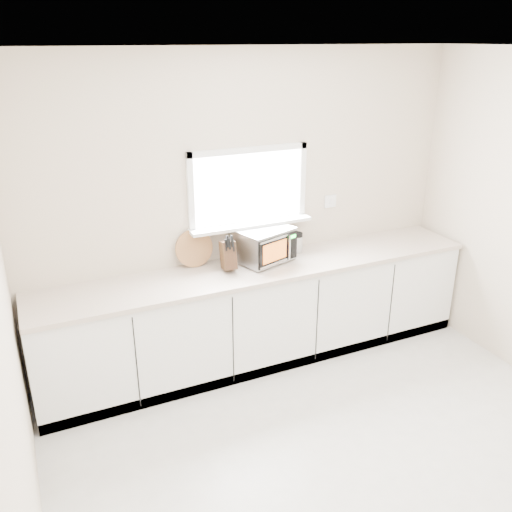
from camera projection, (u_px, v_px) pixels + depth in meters
ground at (370, 484)px, 3.60m from camera, size 4.00×4.00×0.00m
back_wall at (248, 208)px, 4.77m from camera, size 4.00×0.17×2.70m
cabinets at (262, 315)px, 4.86m from camera, size 3.92×0.60×0.88m
countertop at (262, 268)px, 4.68m from camera, size 3.92×0.64×0.04m
microwave at (264, 244)px, 4.73m from camera, size 0.55×0.49×0.30m
knife_block at (228, 255)px, 4.55m from camera, size 0.13×0.24×0.33m
cutting_board at (194, 248)px, 4.62m from camera, size 0.33×0.08×0.33m
coffee_grinder at (297, 242)px, 4.96m from camera, size 0.12×0.12×0.19m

